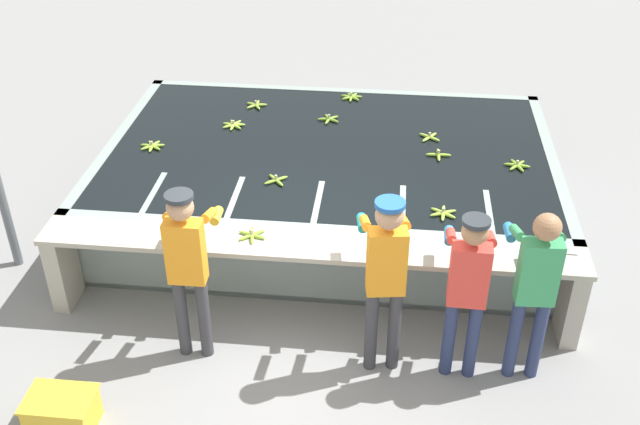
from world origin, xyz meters
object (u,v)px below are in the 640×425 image
at_px(worker_0, 187,259).
at_px(banana_bunch_floating_3, 517,165).
at_px(banana_bunch_floating_6, 430,137).
at_px(banana_bunch_floating_7, 276,180).
at_px(worker_2, 468,282).
at_px(knife_0, 552,252).
at_px(banana_bunch_floating_9, 256,105).
at_px(banana_bunch_ledge_0, 252,235).
at_px(banana_bunch_floating_8, 438,155).
at_px(banana_bunch_floating_5, 351,97).
at_px(banana_bunch_floating_2, 152,146).
at_px(worker_1, 386,269).
at_px(worker_3, 535,281).
at_px(banana_bunch_floating_0, 329,119).
at_px(banana_bunch_floating_4, 443,213).
at_px(banana_bunch_floating_1, 233,125).
at_px(crate, 62,412).

xyz_separation_m(worker_0, banana_bunch_floating_3, (3.01, 2.24, -0.15)).
xyz_separation_m(banana_bunch_floating_6, banana_bunch_floating_7, (-1.60, -1.16, 0.00)).
distance_m(worker_2, banana_bunch_floating_6, 2.82).
bearing_deg(knife_0, banana_bunch_floating_3, 94.67).
bearing_deg(banana_bunch_floating_6, banana_bunch_floating_3, -31.61).
xyz_separation_m(banana_bunch_floating_9, banana_bunch_ledge_0, (0.48, -2.83, 0.00)).
bearing_deg(banana_bunch_floating_8, banana_bunch_floating_5, 126.37).
bearing_deg(banana_bunch_floating_3, banana_bunch_floating_2, 179.79).
height_order(worker_1, banana_bunch_floating_5, worker_1).
relative_size(worker_1, banana_bunch_floating_3, 6.13).
relative_size(worker_3, banana_bunch_floating_7, 6.95).
relative_size(banana_bunch_floating_6, banana_bunch_floating_7, 1.04).
relative_size(worker_3, banana_bunch_floating_0, 6.05).
bearing_deg(banana_bunch_floating_9, banana_bunch_floating_2, -128.52).
bearing_deg(worker_1, banana_bunch_floating_7, 125.64).
bearing_deg(banana_bunch_floating_4, banana_bunch_floating_9, 134.77).
height_order(banana_bunch_floating_6, banana_bunch_floating_9, same).
distance_m(banana_bunch_floating_6, banana_bunch_floating_8, 0.43).
bearing_deg(worker_2, worker_0, 179.96).
distance_m(banana_bunch_floating_3, banana_bunch_floating_6, 1.08).
bearing_deg(banana_bunch_floating_9, worker_2, -55.32).
distance_m(worker_3, banana_bunch_floating_1, 4.21).
xyz_separation_m(banana_bunch_floating_0, banana_bunch_floating_9, (-0.94, 0.30, 0.00)).
distance_m(worker_0, worker_1, 1.67).
bearing_deg(banana_bunch_floating_2, banana_bunch_floating_9, 51.48).
bearing_deg(banana_bunch_floating_6, banana_bunch_ledge_0, -127.27).
bearing_deg(knife_0, banana_bunch_floating_6, 116.16).
relative_size(banana_bunch_ledge_0, crate, 0.51).
relative_size(banana_bunch_floating_5, crate, 0.51).
distance_m(banana_bunch_floating_1, crate, 3.99).
relative_size(worker_0, banana_bunch_floating_4, 6.00).
xyz_separation_m(banana_bunch_floating_1, crate, (-0.65, -3.87, -0.71)).
xyz_separation_m(worker_3, banana_bunch_ledge_0, (-2.46, 0.58, -0.12)).
height_order(banana_bunch_floating_1, banana_bunch_floating_7, same).
relative_size(banana_bunch_floating_4, banana_bunch_ledge_0, 1.00).
relative_size(worker_2, worker_3, 0.97).
distance_m(worker_1, banana_bunch_floating_1, 3.44).
bearing_deg(worker_2, banana_bunch_floating_5, 107.83).
bearing_deg(banana_bunch_floating_9, banana_bunch_floating_0, -17.82).
xyz_separation_m(worker_0, banana_bunch_floating_9, (-0.05, 3.46, -0.15)).
bearing_deg(worker_0, worker_2, -0.04).
bearing_deg(banana_bunch_floating_8, banana_bunch_floating_6, 102.18).
height_order(banana_bunch_floating_0, banana_bunch_floating_4, same).
bearing_deg(worker_0, banana_bunch_floating_8, 47.62).
distance_m(worker_2, banana_bunch_floating_4, 1.22).
height_order(banana_bunch_ledge_0, crate, banana_bunch_ledge_0).
bearing_deg(crate, banana_bunch_floating_4, 35.75).
distance_m(banana_bunch_floating_1, banana_bunch_floating_5, 1.63).
relative_size(worker_3, banana_bunch_floating_4, 5.92).
height_order(worker_0, banana_bunch_floating_1, worker_0).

